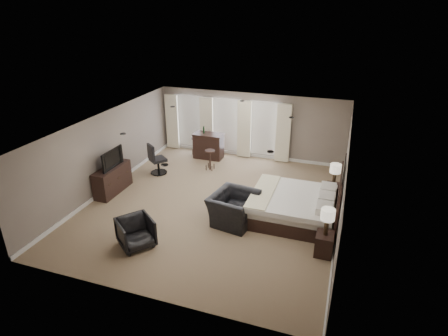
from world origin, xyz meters
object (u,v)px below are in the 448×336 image
(nightstand_far, at_px, (332,193))
(bar_stool_right, at_px, (210,160))
(bar_stool_left, at_px, (196,146))
(desk_chair, at_px, (158,159))
(lamp_near, at_px, (327,222))
(armchair_far, at_px, (136,231))
(bed, at_px, (298,196))
(tv, at_px, (111,165))
(bar_counter, at_px, (209,146))
(lamp_far, at_px, (335,175))
(armchair_near, at_px, (234,203))
(nightstand_near, at_px, (324,244))
(dresser, at_px, (112,180))

(nightstand_far, height_order, bar_stool_right, bar_stool_right)
(bar_stool_left, distance_m, desk_chair, 2.29)
(lamp_near, bearing_deg, armchair_far, -165.39)
(bed, distance_m, lamp_near, 1.71)
(tv, relative_size, bar_counter, 0.91)
(lamp_far, xyz_separation_m, desk_chair, (-6.19, 0.09, -0.33))
(nightstand_far, xyz_separation_m, armchair_near, (-2.60, -2.17, 0.30))
(nightstand_near, xyz_separation_m, bar_stool_right, (-4.52, 3.92, 0.10))
(nightstand_near, height_order, lamp_far, lamp_far)
(tv, height_order, armchair_far, tv)
(tv, xyz_separation_m, desk_chair, (0.73, 1.80, -0.38))
(bed, height_order, dresser, bed)
(nightstand_near, relative_size, bar_stool_left, 0.79)
(dresser, relative_size, bar_counter, 1.30)
(lamp_near, xyz_separation_m, lamp_far, (0.00, 2.90, -0.02))
(bar_stool_left, bearing_deg, nightstand_far, -22.23)
(bed, distance_m, armchair_far, 4.58)
(nightstand_near, relative_size, dresser, 0.37)
(bar_counter, distance_m, desk_chair, 2.34)
(tv, height_order, bar_stool_right, tv)
(lamp_far, relative_size, bar_stool_left, 0.96)
(bed, relative_size, dresser, 1.55)
(nightstand_near, height_order, armchair_far, armchair_far)
(bar_stool_right, bearing_deg, nightstand_far, -12.72)
(lamp_far, height_order, armchair_far, lamp_far)
(lamp_near, distance_m, desk_chair, 6.88)
(dresser, xyz_separation_m, bar_stool_left, (1.28, 4.01, -0.08))
(armchair_near, height_order, desk_chair, same)
(nightstand_far, xyz_separation_m, dresser, (-6.92, -1.71, 0.17))
(nightstand_far, distance_m, armchair_far, 6.17)
(tv, distance_m, armchair_near, 4.36)
(tv, height_order, armchair_near, armchair_near)
(nightstand_near, height_order, bar_stool_left, bar_stool_left)
(nightstand_far, distance_m, bar_counter, 5.41)
(lamp_far, xyz_separation_m, tv, (-6.92, -1.71, 0.05))
(bar_stool_right, distance_m, desk_chair, 1.92)
(armchair_near, xyz_separation_m, bar_stool_left, (-3.04, 4.47, -0.22))
(lamp_far, distance_m, armchair_far, 6.19)
(armchair_far, bearing_deg, armchair_near, -7.44)
(bar_stool_left, bearing_deg, lamp_far, -22.23)
(dresser, height_order, bar_stool_left, dresser)
(armchair_near, xyz_separation_m, desk_chair, (-3.59, 2.26, 0.00))
(desk_chair, bearing_deg, bar_stool_right, -112.34)
(armchair_near, relative_size, bar_stool_right, 1.71)
(nightstand_near, distance_m, bar_stool_left, 7.67)
(bar_stool_left, bearing_deg, armchair_near, -55.78)
(armchair_near, distance_m, desk_chair, 4.24)
(dresser, bearing_deg, nightstand_near, -9.79)
(lamp_far, xyz_separation_m, bar_stool_right, (-4.52, 1.02, -0.52))
(armchair_far, distance_m, bar_counter, 6.20)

